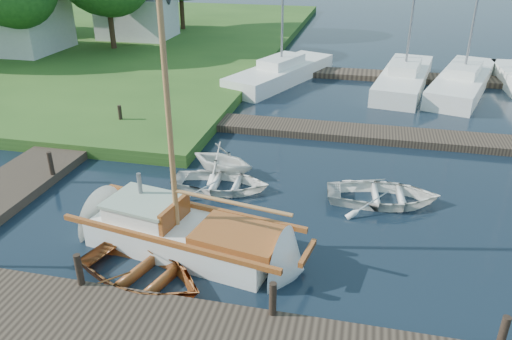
% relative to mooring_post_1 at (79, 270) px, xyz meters
% --- Properties ---
extents(ground, '(160.00, 160.00, 0.00)m').
position_rel_mooring_post_1_xyz_m(ground, '(3.00, 5.00, -0.70)').
color(ground, black).
rests_on(ground, ground).
extents(left_dock, '(2.20, 18.00, 0.30)m').
position_rel_mooring_post_1_xyz_m(left_dock, '(-5.00, 7.00, -0.55)').
color(left_dock, black).
rests_on(left_dock, ground).
extents(far_dock, '(14.00, 1.60, 0.30)m').
position_rel_mooring_post_1_xyz_m(far_dock, '(5.00, 11.50, -0.55)').
color(far_dock, black).
rests_on(far_dock, ground).
extents(pontoon, '(30.00, 1.60, 0.30)m').
position_rel_mooring_post_1_xyz_m(pontoon, '(13.00, 21.00, -0.55)').
color(pontoon, black).
rests_on(pontoon, ground).
extents(mooring_post_1, '(0.16, 0.16, 0.80)m').
position_rel_mooring_post_1_xyz_m(mooring_post_1, '(0.00, 0.00, 0.00)').
color(mooring_post_1, black).
rests_on(mooring_post_1, near_dock).
extents(mooring_post_2, '(0.16, 0.16, 0.80)m').
position_rel_mooring_post_1_xyz_m(mooring_post_2, '(4.50, 0.00, 0.00)').
color(mooring_post_2, black).
rests_on(mooring_post_2, near_dock).
extents(mooring_post_3, '(0.16, 0.16, 0.80)m').
position_rel_mooring_post_1_xyz_m(mooring_post_3, '(9.00, 0.00, 0.00)').
color(mooring_post_3, black).
rests_on(mooring_post_3, near_dock).
extents(mooring_post_4, '(0.16, 0.16, 0.80)m').
position_rel_mooring_post_1_xyz_m(mooring_post_4, '(-4.00, 5.00, 0.00)').
color(mooring_post_4, black).
rests_on(mooring_post_4, left_dock).
extents(mooring_post_5, '(0.16, 0.16, 0.80)m').
position_rel_mooring_post_1_xyz_m(mooring_post_5, '(-4.00, 10.00, 0.00)').
color(mooring_post_5, black).
rests_on(mooring_post_5, left_dock).
extents(sailboat, '(7.38, 3.19, 9.83)m').
position_rel_mooring_post_1_xyz_m(sailboat, '(1.82, 2.32, -0.36)').
color(sailboat, white).
rests_on(sailboat, ground).
extents(dinghy, '(3.92, 3.27, 0.70)m').
position_rel_mooring_post_1_xyz_m(dinghy, '(1.14, 0.75, -0.35)').
color(dinghy, brown).
rests_on(dinghy, ground).
extents(tender_a, '(3.28, 2.41, 0.66)m').
position_rel_mooring_post_1_xyz_m(tender_a, '(1.64, 5.76, -0.37)').
color(tender_a, white).
rests_on(tender_a, ground).
extents(tender_b, '(2.90, 2.68, 1.26)m').
position_rel_mooring_post_1_xyz_m(tender_b, '(1.38, 6.89, -0.07)').
color(tender_b, white).
rests_on(tender_b, ground).
extents(tender_c, '(3.69, 2.81, 0.72)m').
position_rel_mooring_post_1_xyz_m(tender_c, '(6.82, 6.04, -0.34)').
color(tender_c, white).
rests_on(tender_c, ground).
extents(marina_boat_0, '(5.12, 8.51, 11.94)m').
position_rel_mooring_post_1_xyz_m(marina_boat_0, '(1.25, 19.03, -0.12)').
color(marina_boat_0, white).
rests_on(marina_boat_0, ground).
extents(marina_boat_2, '(3.57, 8.66, 10.62)m').
position_rel_mooring_post_1_xyz_m(marina_boat_2, '(7.92, 19.39, -0.13)').
color(marina_boat_2, white).
rests_on(marina_boat_2, ground).
extents(marina_boat_3, '(4.70, 9.18, 12.19)m').
position_rel_mooring_post_1_xyz_m(marina_boat_3, '(10.93, 19.47, -0.12)').
color(marina_boat_3, white).
rests_on(marina_boat_3, ground).
extents(house_a, '(6.30, 5.00, 6.29)m').
position_rel_mooring_post_1_xyz_m(house_a, '(-17.00, 21.00, 2.26)').
color(house_a, white).
rests_on(house_a, shore).
extents(house_c, '(5.25, 4.00, 5.28)m').
position_rel_mooring_post_1_xyz_m(house_c, '(-11.00, 27.00, 1.88)').
color(house_c, white).
rests_on(house_c, shore).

